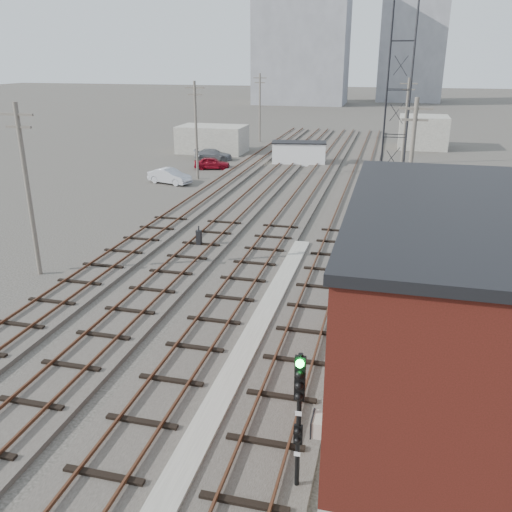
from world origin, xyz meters
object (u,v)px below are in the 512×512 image
(signal_mast, at_px, (299,413))
(car_silver, at_px, (170,176))
(car_grey, at_px, (213,155))
(switch_stand, at_px, (199,238))
(site_trailer, at_px, (299,153))
(car_red, at_px, (212,163))

(signal_mast, distance_m, car_silver, 38.96)
(car_silver, xyz_separation_m, car_grey, (0.03, 12.61, -0.08))
(switch_stand, relative_size, site_trailer, 0.21)
(site_trailer, bearing_deg, car_grey, 168.76)
(car_grey, bearing_deg, car_red, -170.21)
(switch_stand, relative_size, car_grey, 0.30)
(switch_stand, bearing_deg, signal_mast, -61.55)
(signal_mast, distance_m, car_red, 45.12)
(switch_stand, height_order, car_grey, switch_stand)
(signal_mast, distance_m, switch_stand, 20.55)
(car_silver, bearing_deg, switch_stand, -135.92)
(signal_mast, relative_size, site_trailer, 0.68)
(signal_mast, bearing_deg, car_red, 111.36)
(car_silver, bearing_deg, site_trailer, -22.95)
(switch_stand, bearing_deg, car_silver, 119.52)
(signal_mast, height_order, switch_stand, signal_mast)
(car_grey, bearing_deg, car_silver, 172.63)
(car_red, relative_size, car_grey, 0.87)
(car_red, height_order, car_grey, car_red)
(site_trailer, bearing_deg, car_red, -159.38)
(site_trailer, bearing_deg, switch_stand, -101.78)
(signal_mast, height_order, car_red, signal_mast)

